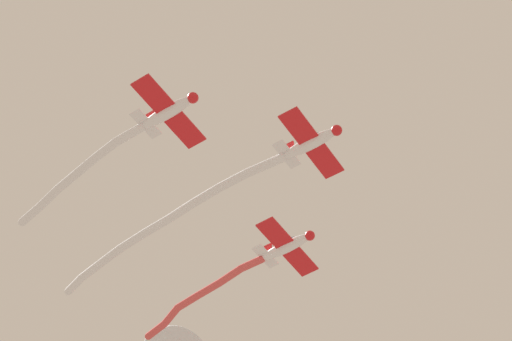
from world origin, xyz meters
TOP-DOWN VIEW (x-y plane):
  - airplane_lead at (3.67, 6.10)m, footprint 7.48×5.59m
  - smoke_trail_lead at (3.16, -10.18)m, footprint 4.40×27.68m
  - airplane_left_wing at (-4.42, -1.93)m, footprint 7.45×5.55m
  - smoke_trail_left_wing at (-4.79, -11.86)m, footprint 2.73×15.14m
  - airplane_right_wing at (12.52, -1.10)m, footprint 7.45×5.56m
  - smoke_trail_right_wing at (12.21, -10.94)m, footprint 2.63×15.08m

SIDE VIEW (x-z plane):
  - smoke_trail_left_wing at x=-4.79m, z-range 61.76..62.96m
  - airplane_lead at x=3.67m, z-range 61.55..63.42m
  - airplane_left_wing at x=-4.42m, z-range 61.55..63.42m
  - smoke_trail_right_wing at x=12.21m, z-range 61.85..63.19m
  - airplane_right_wing at x=12.52m, z-range 61.85..63.72m
  - smoke_trail_lead at x=3.16m, z-range 61.57..65.52m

